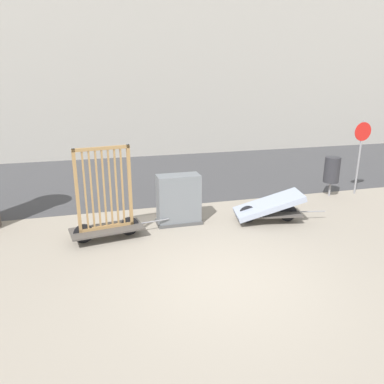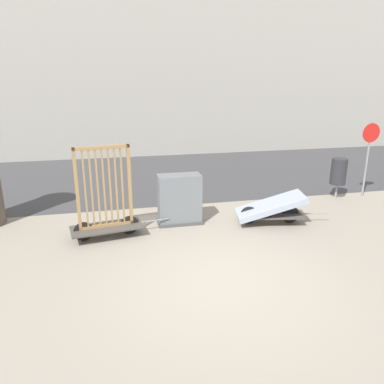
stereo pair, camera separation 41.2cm
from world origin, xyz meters
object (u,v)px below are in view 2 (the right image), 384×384
(sign_post, at_px, (369,148))
(bike_cart_with_bedframe, at_px, (106,209))
(bike_cart_with_mattress, at_px, (270,208))
(utility_cabinet, at_px, (180,201))
(trash_bin, at_px, (339,172))

(sign_post, bearing_deg, bike_cart_with_bedframe, -169.27)
(bike_cart_with_bedframe, relative_size, bike_cart_with_mattress, 0.98)
(utility_cabinet, bearing_deg, bike_cart_with_bedframe, -164.19)
(bike_cart_with_mattress, bearing_deg, trash_bin, 38.26)
(bike_cart_with_bedframe, xyz_separation_m, utility_cabinet, (1.81, 0.51, -0.10))
(utility_cabinet, bearing_deg, bike_cart_with_mattress, -12.93)
(bike_cart_with_mattress, xyz_separation_m, utility_cabinet, (-2.24, 0.51, 0.18))
(sign_post, bearing_deg, bike_cart_with_mattress, -158.56)
(bike_cart_with_mattress, distance_m, sign_post, 4.21)
(utility_cabinet, height_order, sign_post, sign_post)
(bike_cart_with_mattress, height_order, sign_post, sign_post)
(trash_bin, relative_size, sign_post, 0.53)
(bike_cart_with_bedframe, height_order, bike_cart_with_mattress, bike_cart_with_bedframe)
(bike_cart_with_bedframe, xyz_separation_m, sign_post, (7.82, 1.48, 0.83))
(bike_cart_with_bedframe, distance_m, trash_bin, 7.05)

